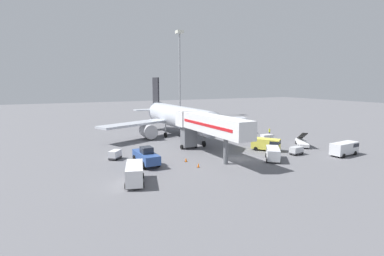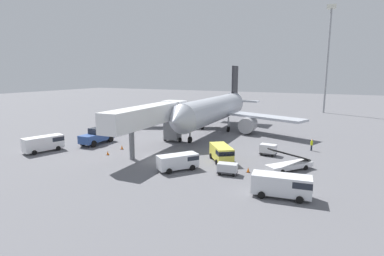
{
  "view_description": "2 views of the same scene",
  "coord_description": "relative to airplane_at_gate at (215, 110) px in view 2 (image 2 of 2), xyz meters",
  "views": [
    {
      "loc": [
        -26.57,
        -37.87,
        11.91
      ],
      "look_at": [
        -2.06,
        12.39,
        3.34
      ],
      "focal_mm": 27.93,
      "sensor_mm": 36.0,
      "label": 1
    },
    {
      "loc": [
        21.22,
        -33.49,
        11.53
      ],
      "look_at": [
        -2.07,
        14.1,
        1.81
      ],
      "focal_mm": 28.16,
      "sensor_mm": 36.0,
      "label": 2
    }
  ],
  "objects": [
    {
      "name": "ground_plane",
      "position": [
        0.87,
        -21.87,
        -4.28
      ],
      "size": [
        300.0,
        300.0,
        0.0
      ],
      "primitive_type": "plane",
      "color": "slate"
    },
    {
      "name": "airplane_at_gate",
      "position": [
        0.0,
        0.0,
        0.0
      ],
      "size": [
        35.35,
        34.92,
        13.15
      ],
      "color": "#B7BCC6",
      "rests_on": "ground"
    },
    {
      "name": "jet_bridge",
      "position": [
        -2.72,
        -18.01,
        0.86
      ],
      "size": [
        3.9,
        18.93,
        6.91
      ],
      "color": "silver",
      "rests_on": "ground"
    },
    {
      "name": "pushback_tug",
      "position": [
        -13.19,
        -18.83,
        -3.02
      ],
      "size": [
        2.66,
        6.41,
        2.72
      ],
      "color": "#2D4C8E",
      "rests_on": "ground"
    },
    {
      "name": "belt_loader_truck",
      "position": [
        17.33,
        -19.06,
        -3.53
      ],
      "size": [
        5.11,
        5.87,
        3.0
      ],
      "color": "white",
      "rests_on": "ground"
    },
    {
      "name": "service_van_rear_right",
      "position": [
        5.33,
        -24.73,
        -3.18
      ],
      "size": [
        4.43,
        4.99,
        1.91
      ],
      "color": "silver",
      "rests_on": "ground"
    },
    {
      "name": "service_van_near_left",
      "position": [
        18.01,
        -27.59,
        -3.05
      ],
      "size": [
        5.61,
        2.69,
        2.14
      ],
      "color": "silver",
      "rests_on": "ground"
    },
    {
      "name": "service_van_outer_right",
      "position": [
        -16.81,
        -25.85,
        -2.98
      ],
      "size": [
        3.42,
        5.82,
        2.28
      ],
      "color": "white",
      "rests_on": "ground"
    },
    {
      "name": "service_van_far_right",
      "position": [
        8.73,
        -19.18,
        -3.08
      ],
      "size": [
        4.53,
        5.07,
        2.1
      ],
      "color": "#E5DB4C",
      "rests_on": "ground"
    },
    {
      "name": "baggage_cart_mid_right",
      "position": [
        -16.61,
        -13.65,
        -3.49
      ],
      "size": [
        2.35,
        2.47,
        1.41
      ],
      "color": "#38383D",
      "rests_on": "ground"
    },
    {
      "name": "baggage_cart_rear_left",
      "position": [
        11.17,
        -23.78,
        -3.54
      ],
      "size": [
        2.42,
        1.59,
        1.32
      ],
      "color": "#38383D",
      "rests_on": "ground"
    },
    {
      "name": "baggage_cart_far_left",
      "position": [
        13.6,
        -13.41,
        -3.41
      ],
      "size": [
        2.28,
        1.48,
        1.57
      ],
      "color": "#38383D",
      "rests_on": "ground"
    },
    {
      "name": "ground_crew_worker_foreground",
      "position": [
        18.92,
        -7.98,
        -3.34
      ],
      "size": [
        0.42,
        0.42,
        1.77
      ],
      "color": "#1E2333",
      "rests_on": "ground"
    },
    {
      "name": "safety_cone_alpha",
      "position": [
        -7.26,
        -19.85,
        -3.96
      ],
      "size": [
        0.42,
        0.42,
        0.64
      ],
      "color": "black",
      "rests_on": "ground"
    },
    {
      "name": "safety_cone_bravo",
      "position": [
        -6.95,
        -23.37,
        -3.98
      ],
      "size": [
        0.39,
        0.39,
        0.6
      ],
      "color": "black",
      "rests_on": "ground"
    },
    {
      "name": "safety_cone_charlie",
      "position": [
        13.13,
        -22.0,
        -3.98
      ],
      "size": [
        0.4,
        0.4,
        0.61
      ],
      "color": "black",
      "rests_on": "ground"
    },
    {
      "name": "apron_light_mast",
      "position": [
        18.23,
        40.45,
        16.06
      ],
      "size": [
        2.4,
        2.4,
        30.04
      ],
      "color": "#93969B",
      "rests_on": "ground"
    }
  ]
}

